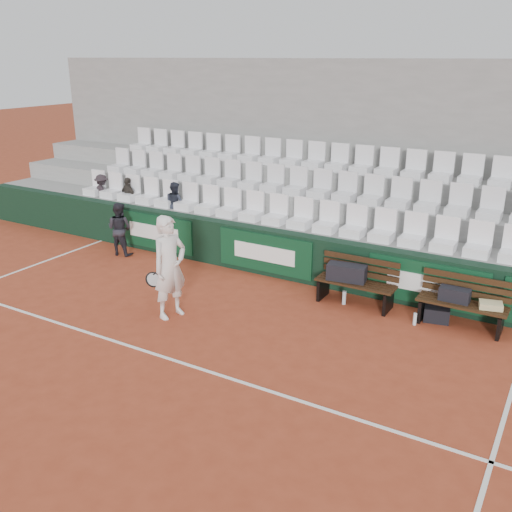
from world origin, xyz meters
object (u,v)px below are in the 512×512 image
Objects in this scene: bench_right at (461,315)px; spectator_a at (101,176)px; sports_bag_left at (347,272)px; water_bottle_near at (344,298)px; sports_bag_right at (455,295)px; bench_left at (355,293)px; water_bottle_far at (415,319)px; tennis_player at (170,267)px; ball_kid at (120,229)px; spectator_b at (127,180)px; spectator_c at (174,185)px; sports_bag_ground at (437,315)px.

spectator_a is at bearing 173.58° from bench_right.
sports_bag_left reaches higher than water_bottle_near.
sports_bag_right is 1.91× the size of water_bottle_near.
water_bottle_far is (1.23, -0.30, -0.11)m from bench_left.
sports_bag_left is at bearing -179.50° from bench_right.
sports_bag_right is at bearing 26.10° from tennis_player.
spectator_a is at bearing 171.60° from sports_bag_left.
tennis_player is at bearing -141.34° from bench_left.
sports_bag_right is at bearing 172.38° from ball_kid.
sports_bag_left is 0.72× the size of spectator_a.
sports_bag_left reaches higher than bench_left.
tennis_player reaches higher than ball_kid.
bench_right is at bearing -173.70° from spectator_b.
sports_bag_right reaches higher than water_bottle_far.
ball_kid is 1.19× the size of spectator_c.
bench_left is 0.42m from sports_bag_left.
bench_left is at bearing -179.16° from bench_right.
sports_bag_right is 0.48× the size of spectator_c.
spectator_b is (-3.88, 3.22, 0.57)m from tennis_player.
bench_left is 1.41× the size of spectator_c.
bench_right is at bearing -172.65° from spectator_c.
spectator_b reaches higher than tennis_player.
sports_bag_ground is (-0.40, 0.01, -0.09)m from bench_right.
spectator_a is 0.98× the size of spectator_b.
ball_kid reaches higher than water_bottle_near.
water_bottle_far is at bearing -131.29° from sports_bag_ground.
ball_kid is 1.26× the size of spectator_a.
bench_left is 5.84m from ball_kid.
ball_kid is at bearing -179.25° from bench_right.
spectator_a reaches higher than ball_kid.
spectator_a is at bearing 171.73° from bench_left.
spectator_a is at bearing -43.67° from ball_kid.
sports_bag_right is (-0.14, 0.02, 0.34)m from bench_right.
ball_kid is at bearing 179.78° from water_bottle_near.
water_bottle_near is at bearing 39.27° from tennis_player.
spectator_b is (-8.08, 1.05, 1.38)m from sports_bag_ground.
spectator_a reaches higher than bench_left.
tennis_player is at bearing 142.51° from spectator_c.
tennis_player reaches higher than sports_bag_right.
sports_bag_left reaches higher than bench_right.
sports_bag_right reaches higher than water_bottle_near.
sports_bag_right is at bearing 1.46° from sports_bag_ground.
bench_right is 2.15m from sports_bag_left.
water_bottle_near is 0.14× the size of tennis_player.
sports_bag_ground is 0.41× the size of spectator_c.
bench_left reaches higher than water_bottle_far.
bench_right is 5.13m from tennis_player.
sports_bag_ground is at bearing 0.93° from sports_bag_left.
ball_kid reaches higher than sports_bag_left.
tennis_player is at bearing 153.68° from spectator_b.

